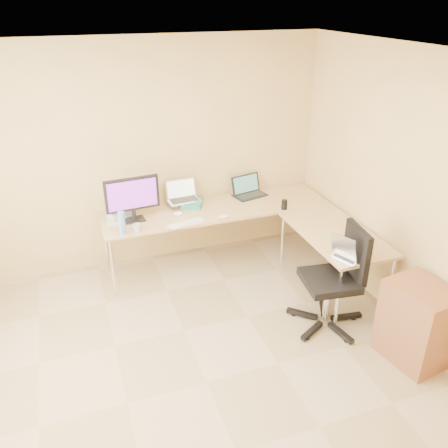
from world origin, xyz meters
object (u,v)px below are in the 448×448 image
object	(u,v)px
laptop_center	(183,191)
laptop_return	(350,247)
desk_return	(332,262)
keyboard	(186,223)
cabinet	(417,324)
mug	(137,228)
monitor	(132,199)
office_chair	(329,281)
laptop_black	(250,186)
desk_fan	(128,200)
desk_main	(217,235)
water_bottle	(122,223)

from	to	relation	value
laptop_center	laptop_return	size ratio (longest dim) A/B	1.11
desk_return	laptop_return	distance (m)	0.71
keyboard	cabinet	xyz separation A→B (m)	(1.57, -1.86, -0.38)
desk_return	mug	distance (m)	2.11
cabinet	laptop_center	bearing A→B (deg)	112.37
mug	cabinet	distance (m)	2.84
laptop_center	monitor	bearing A→B (deg)	-164.67
keyboard	office_chair	xyz separation A→B (m)	(1.08, -1.19, -0.24)
laptop_black	keyboard	world-z (taller)	laptop_black
laptop_return	laptop_black	bearing A→B (deg)	-12.08
monitor	laptop_center	world-z (taller)	monitor
laptop_black	laptop_return	xyz separation A→B (m)	(0.31, -1.69, -0.01)
desk_return	keyboard	size ratio (longest dim) A/B	3.26
laptop_center	desk_fan	xyz separation A→B (m)	(-0.64, 0.00, -0.02)
monitor	laptop_center	size ratio (longest dim) A/B	1.57
desk_main	keyboard	xyz separation A→B (m)	(-0.44, -0.30, 0.37)
laptop_return	office_chair	size ratio (longest dim) A/B	0.32
desk_main	cabinet	bearing A→B (deg)	-62.51
office_chair	desk_return	bearing A→B (deg)	62.52
desk_main	laptop_black	bearing A→B (deg)	21.81
cabinet	mug	bearing A→B (deg)	129.00
water_bottle	desk_fan	size ratio (longest dim) A/B	0.82
desk_main	laptop_black	size ratio (longest dim) A/B	6.78
cabinet	water_bottle	bearing A→B (deg)	130.96
desk_main	desk_return	size ratio (longest dim) A/B	2.04
desk_main	water_bottle	distance (m)	1.26
laptop_center	laptop_return	distance (m)	2.05
desk_return	keyboard	distance (m)	1.63
water_bottle	keyboard	bearing A→B (deg)	0.00
desk_main	water_bottle	xyz separation A→B (m)	(-1.13, -0.30, 0.49)
laptop_return	office_chair	bearing A→B (deg)	65.47
monitor	cabinet	distance (m)	3.06
keyboard	desk_fan	distance (m)	0.74
water_bottle	desk_fan	bearing A→B (deg)	73.34
laptop_black	office_chair	size ratio (longest dim) A/B	0.37
desk_main	water_bottle	world-z (taller)	water_bottle
laptop_center	desk_return	bearing A→B (deg)	-46.11
office_chair	cabinet	distance (m)	0.85
desk_main	mug	world-z (taller)	mug
laptop_center	mug	world-z (taller)	laptop_center
keyboard	laptop_return	bearing A→B (deg)	-55.86
laptop_center	desk_fan	bearing A→B (deg)	176.31
desk_main	desk_fan	xyz separation A→B (m)	(-0.98, 0.20, 0.52)
monitor	laptop_return	xyz separation A→B (m)	(1.77, -1.48, -0.14)
monitor	cabinet	xyz separation A→B (m)	(2.08, -2.15, -0.62)
keyboard	water_bottle	size ratio (longest dim) A/B	1.58
keyboard	desk_fan	world-z (taller)	desk_fan
laptop_center	cabinet	distance (m)	2.83
mug	water_bottle	size ratio (longest dim) A/B	0.37
desk_fan	monitor	bearing A→B (deg)	-77.82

